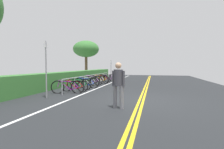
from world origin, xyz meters
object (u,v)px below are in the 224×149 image
Objects in this scene: bicycle_2 at (79,84)px; tree_mid at (86,49)px; bicycle_6 at (98,79)px; pedestrian at (118,82)px; sign_post_near at (46,64)px; bicycle_4 at (88,82)px; bike_rack at (92,77)px; bicycle_1 at (74,86)px; bicycle_5 at (92,80)px; bicycle_3 at (86,83)px; bicycle_9 at (107,78)px; bicycle_0 at (68,87)px; bicycle_8 at (102,78)px; bicycle_7 at (101,79)px; sign_post_far at (111,68)px.

tree_mid is (10.52, 3.87, 3.24)m from bicycle_2.
pedestrian is at bearing -156.34° from bicycle_6.
bicycle_6 is 6.42m from sign_post_near.
pedestrian reaches higher than bicycle_2.
bike_rack is at bearing -10.36° from bicycle_4.
bicycle_4 is (2.47, 0.14, 0.02)m from bicycle_1.
bicycle_1 is 0.90× the size of bicycle_5.
bicycle_1 is 1.63m from bicycle_3.
tree_mid is at bearing 41.13° from bicycle_9.
bicycle_0 is at bearing -177.96° from bicycle_4.
bicycle_4 reaches higher than bicycle_8.
bicycle_7 is (3.34, 0.07, -0.02)m from bicycle_3.
bicycle_1 is (-2.94, -0.05, -0.29)m from bike_rack.
bicycle_0 is at bearing 177.89° from bicycle_1.
bike_rack reaches higher than bicycle_5.
bicycle_6 is (2.56, 0.05, 0.02)m from bicycle_3.
bicycle_1 is at bearing -179.96° from bicycle_6.
bicycle_1 is 2.46m from sign_post_near.
bike_rack is at bearing 177.25° from sign_post_far.
pedestrian is (-7.35, -3.22, 0.55)m from bicycle_6.
bicycle_2 is at bearing 178.12° from bike_rack.
bicycle_9 is (0.90, -0.26, -0.00)m from bicycle_8.
sign_post_far reaches higher than bicycle_3.
bicycle_3 is at bearing -178.81° from bicycle_6.
sign_post_far is at bearing -4.66° from bicycle_9.
bicycle_0 reaches higher than bicycle_8.
bike_rack is at bearing 28.23° from pedestrian.
bicycle_8 is 2.27m from sign_post_far.
bicycle_8 is at bearing 163.72° from bicycle_9.
bicycle_6 is 3.76m from sign_post_far.
bike_rack is 2.05m from bicycle_7.
bicycle_9 is at bearing -3.50° from bicycle_7.
bicycle_4 is at bearing 176.92° from bicycle_9.
bicycle_9 is (4.23, -0.23, -0.01)m from bicycle_4.
bicycle_2 is 1.02× the size of bicycle_9.
bicycle_1 is at bearing -2.11° from bicycle_0.
bicycle_0 is at bearing 179.72° from bicycle_6.
sign_post_near is at bearing 73.63° from pedestrian.
sign_post_far is at bearing -2.97° from sign_post_near.
bicycle_4 is at bearing -177.19° from bicycle_5.
bicycle_8 is (3.33, 0.04, -0.01)m from bicycle_4.
bicycle_0 is 0.96× the size of bicycle_5.
bike_rack is 2.95m from bicycle_1.
bicycle_8 is at bearing 10.82° from bicycle_7.
pedestrian is (-2.43, -3.24, 0.55)m from bicycle_0.
bicycle_5 is 4.58m from sign_post_far.
bicycle_1 is at bearing -171.85° from bicycle_2.
bicycle_0 is 0.98× the size of bicycle_8.
tree_mid is at bearing 29.07° from bicycle_6.
tree_mid reaches higher than pedestrian.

